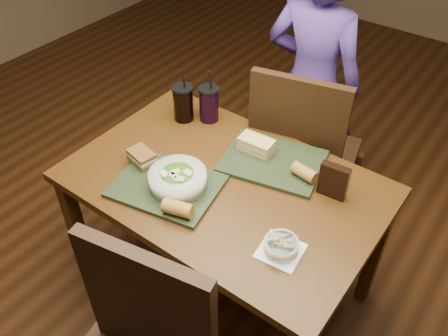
{
  "coord_description": "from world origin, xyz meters",
  "views": [
    {
      "loc": [
        0.87,
        -1.17,
        2.1
      ],
      "look_at": [
        0.0,
        0.0,
        0.82
      ],
      "focal_mm": 38.0,
      "sensor_mm": 36.0,
      "label": 1
    }
  ],
  "objects_px": {
    "diner": "(312,84)",
    "soup_bowl": "(281,246)",
    "sandwich_near": "(142,157)",
    "cup_berry": "(209,104)",
    "chair_far": "(303,151)",
    "sandwich_far": "(256,145)",
    "dining_table": "(224,196)",
    "tray_far": "(273,161)",
    "cup_cola": "(183,103)",
    "salad_bowl": "(178,178)",
    "baguette_near": "(178,208)",
    "baguette_far": "(304,172)",
    "chip_bag": "(334,181)",
    "tray_near": "(167,186)"
  },
  "relations": [
    {
      "from": "baguette_far",
      "to": "cup_berry",
      "type": "distance_m",
      "value": 0.6
    },
    {
      "from": "tray_near",
      "to": "sandwich_far",
      "type": "relative_size",
      "value": 2.65
    },
    {
      "from": "sandwich_far",
      "to": "cup_cola",
      "type": "distance_m",
      "value": 0.43
    },
    {
      "from": "chair_far",
      "to": "chip_bag",
      "type": "distance_m",
      "value": 0.54
    },
    {
      "from": "dining_table",
      "to": "diner",
      "type": "relative_size",
      "value": 0.87
    },
    {
      "from": "sandwich_far",
      "to": "baguette_near",
      "type": "height_order",
      "value": "sandwich_far"
    },
    {
      "from": "dining_table",
      "to": "sandwich_far",
      "type": "distance_m",
      "value": 0.27
    },
    {
      "from": "sandwich_near",
      "to": "cup_berry",
      "type": "xyz_separation_m",
      "value": [
        0.02,
        0.44,
        0.04
      ]
    },
    {
      "from": "dining_table",
      "to": "tray_near",
      "type": "bearing_deg",
      "value": -132.95
    },
    {
      "from": "baguette_near",
      "to": "cup_cola",
      "type": "xyz_separation_m",
      "value": [
        -0.4,
        0.51,
        0.04
      ]
    },
    {
      "from": "chip_bag",
      "to": "baguette_near",
      "type": "bearing_deg",
      "value": -137.54
    },
    {
      "from": "sandwich_near",
      "to": "baguette_near",
      "type": "height_order",
      "value": "baguette_near"
    },
    {
      "from": "baguette_far",
      "to": "dining_table",
      "type": "bearing_deg",
      "value": -143.25
    },
    {
      "from": "dining_table",
      "to": "sandwich_far",
      "type": "height_order",
      "value": "sandwich_far"
    },
    {
      "from": "chair_far",
      "to": "tray_near",
      "type": "xyz_separation_m",
      "value": [
        -0.25,
        -0.73,
        0.17
      ]
    },
    {
      "from": "dining_table",
      "to": "diner",
      "type": "height_order",
      "value": "diner"
    },
    {
      "from": "diner",
      "to": "soup_bowl",
      "type": "bearing_deg",
      "value": 107.76
    },
    {
      "from": "tray_far",
      "to": "cup_cola",
      "type": "distance_m",
      "value": 0.53
    },
    {
      "from": "baguette_near",
      "to": "cup_berry",
      "type": "relative_size",
      "value": 0.43
    },
    {
      "from": "dining_table",
      "to": "salad_bowl",
      "type": "relative_size",
      "value": 5.54
    },
    {
      "from": "dining_table",
      "to": "cup_berry",
      "type": "bearing_deg",
      "value": 135.8
    },
    {
      "from": "cup_berry",
      "to": "salad_bowl",
      "type": "bearing_deg",
      "value": -66.5
    },
    {
      "from": "dining_table",
      "to": "chair_far",
      "type": "bearing_deg",
      "value": 81.33
    },
    {
      "from": "salad_bowl",
      "to": "chip_bag",
      "type": "bearing_deg",
      "value": 33.32
    },
    {
      "from": "chair_far",
      "to": "sandwich_far",
      "type": "relative_size",
      "value": 6.65
    },
    {
      "from": "cup_berry",
      "to": "dining_table",
      "type": "bearing_deg",
      "value": -44.2
    },
    {
      "from": "sandwich_far",
      "to": "soup_bowl",
      "type": "bearing_deg",
      "value": -47.17
    },
    {
      "from": "diner",
      "to": "soup_bowl",
      "type": "height_order",
      "value": "diner"
    },
    {
      "from": "tray_near",
      "to": "baguette_near",
      "type": "height_order",
      "value": "baguette_near"
    },
    {
      "from": "chair_far",
      "to": "salad_bowl",
      "type": "distance_m",
      "value": 0.77
    },
    {
      "from": "soup_bowl",
      "to": "chip_bag",
      "type": "bearing_deg",
      "value": 88.13
    },
    {
      "from": "diner",
      "to": "cup_cola",
      "type": "bearing_deg",
      "value": 56.95
    },
    {
      "from": "dining_table",
      "to": "cup_berry",
      "type": "relative_size",
      "value": 4.8
    },
    {
      "from": "baguette_far",
      "to": "cup_cola",
      "type": "distance_m",
      "value": 0.69
    },
    {
      "from": "sandwich_far",
      "to": "chip_bag",
      "type": "distance_m",
      "value": 0.39
    },
    {
      "from": "tray_near",
      "to": "baguette_near",
      "type": "bearing_deg",
      "value": -33.19
    },
    {
      "from": "soup_bowl",
      "to": "baguette_far",
      "type": "xyz_separation_m",
      "value": [
        -0.12,
        0.38,
        0.02
      ]
    },
    {
      "from": "baguette_near",
      "to": "diner",
      "type": "bearing_deg",
      "value": 92.96
    },
    {
      "from": "diner",
      "to": "tray_far",
      "type": "height_order",
      "value": "diner"
    },
    {
      "from": "dining_table",
      "to": "chair_far",
      "type": "distance_m",
      "value": 0.57
    },
    {
      "from": "tray_near",
      "to": "chip_bag",
      "type": "relative_size",
      "value": 2.76
    },
    {
      "from": "tray_far",
      "to": "chip_bag",
      "type": "bearing_deg",
      "value": -5.43
    },
    {
      "from": "tray_near",
      "to": "salad_bowl",
      "type": "bearing_deg",
      "value": 29.74
    },
    {
      "from": "tray_far",
      "to": "chip_bag",
      "type": "distance_m",
      "value": 0.3
    },
    {
      "from": "baguette_near",
      "to": "dining_table",
      "type": "bearing_deg",
      "value": 86.06
    },
    {
      "from": "diner",
      "to": "soup_bowl",
      "type": "distance_m",
      "value": 1.18
    },
    {
      "from": "diner",
      "to": "baguette_far",
      "type": "bearing_deg",
      "value": 110.56
    },
    {
      "from": "soup_bowl",
      "to": "baguette_far",
      "type": "bearing_deg",
      "value": 107.69
    },
    {
      "from": "baguette_near",
      "to": "baguette_far",
      "type": "xyz_separation_m",
      "value": [
        0.28,
        0.47,
        -0.0
      ]
    },
    {
      "from": "dining_table",
      "to": "baguette_near",
      "type": "distance_m",
      "value": 0.3
    }
  ]
}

